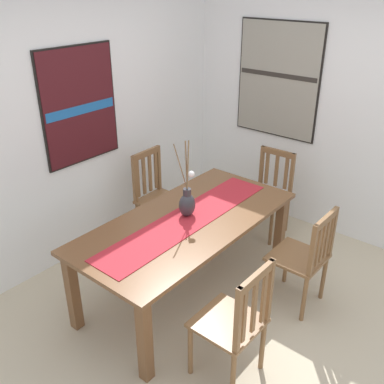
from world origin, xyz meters
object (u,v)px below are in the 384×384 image
object	(u,v)px
chair_2	(269,192)
dining_table	(187,229)
centerpiece_vase	(187,202)
painting_on_back_wall	(79,106)
chair_1	(157,195)
painting_on_side_wall	(278,80)
chair_0	(235,322)
chair_3	(305,256)

from	to	relation	value
chair_2	dining_table	bearing A→B (deg)	179.63
centerpiece_vase	painting_on_back_wall	distance (m)	1.35
chair_1	chair_2	world-z (taller)	chair_1
painting_on_back_wall	chair_2	bearing A→B (deg)	-41.97
chair_2	painting_on_side_wall	bearing A→B (deg)	28.96
dining_table	chair_2	xyz separation A→B (m)	(1.34, -0.01, -0.16)
centerpiece_vase	chair_0	size ratio (longest dim) A/B	0.69
dining_table	chair_3	xyz separation A→B (m)	(0.48, -0.85, -0.15)
painting_on_side_wall	dining_table	bearing A→B (deg)	-172.46
centerpiece_vase	painting_on_back_wall	size ratio (longest dim) A/B	0.62
painting_on_side_wall	chair_0	bearing A→B (deg)	-154.82
chair_3	painting_on_side_wall	distance (m)	2.00
chair_3	painting_on_side_wall	world-z (taller)	painting_on_side_wall
painting_on_back_wall	chair_3	bearing A→B (deg)	-75.97
dining_table	chair_0	xyz separation A→B (m)	(-0.51, -0.84, -0.15)
painting_on_back_wall	centerpiece_vase	bearing A→B (deg)	-85.56
chair_1	centerpiece_vase	bearing A→B (deg)	-119.36
painting_on_back_wall	painting_on_side_wall	world-z (taller)	painting_on_side_wall
dining_table	chair_0	size ratio (longest dim) A/B	2.10
centerpiece_vase	painting_on_side_wall	world-z (taller)	painting_on_side_wall
dining_table	chair_3	bearing A→B (deg)	-60.78
centerpiece_vase	painting_on_side_wall	bearing A→B (deg)	6.41
centerpiece_vase	chair_0	world-z (taller)	centerpiece_vase
chair_2	painting_on_side_wall	distance (m)	1.18
painting_on_side_wall	centerpiece_vase	bearing A→B (deg)	-173.59
dining_table	chair_1	bearing A→B (deg)	59.33
chair_0	painting_on_side_wall	world-z (taller)	painting_on_side_wall
centerpiece_vase	chair_3	xyz separation A→B (m)	(0.43, -0.89, -0.38)
centerpiece_vase	chair_2	xyz separation A→B (m)	(1.29, -0.05, -0.39)
chair_1	painting_on_back_wall	xyz separation A→B (m)	(-0.53, 0.41, 0.99)
centerpiece_vase	painting_on_back_wall	xyz separation A→B (m)	(-0.09, 1.19, 0.62)
chair_3	chair_1	bearing A→B (deg)	89.55
dining_table	painting_on_side_wall	xyz separation A→B (m)	(1.78, 0.24, 0.91)
centerpiece_vase	chair_3	world-z (taller)	centerpiece_vase
chair_1	painting_on_back_wall	distance (m)	1.20
chair_2	painting_on_back_wall	world-z (taller)	painting_on_back_wall
chair_1	painting_on_side_wall	xyz separation A→B (m)	(1.29, -0.59, 1.05)
painting_on_back_wall	painting_on_side_wall	size ratio (longest dim) A/B	0.88
dining_table	centerpiece_vase	distance (m)	0.23
chair_0	chair_1	bearing A→B (deg)	59.02
chair_0	chair_3	bearing A→B (deg)	-0.68
chair_1	painting_on_side_wall	world-z (taller)	painting_on_side_wall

